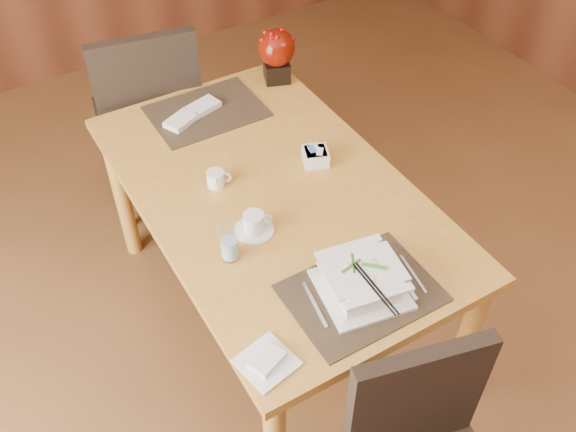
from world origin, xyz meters
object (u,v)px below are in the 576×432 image
soup_setting (362,281)px  creamer_jug (216,179)px  far_chair (150,112)px  coffee_cup (254,224)px  water_glass (229,241)px  dining_table (273,209)px  bread_plate (267,362)px  sugar_caddy (315,156)px  berry_decor (277,53)px

soup_setting → creamer_jug: soup_setting is taller
soup_setting → far_chair: (-0.13, 1.46, -0.23)m
soup_setting → coffee_cup: bearing=121.5°
water_glass → dining_table: bearing=37.4°
far_chair → bread_plate: bearing=91.4°
dining_table → bread_plate: bearing=-120.9°
dining_table → soup_setting: soup_setting is taller
sugar_caddy → berry_decor: size_ratio=0.39×
water_glass → bread_plate: bearing=-102.9°
dining_table → far_chair: far_chair is taller
coffee_cup → sugar_caddy: size_ratio=1.46×
water_glass → sugar_caddy: water_glass is taller
far_chair → berry_decor: bearing=158.6°
bread_plate → dining_table: bearing=59.1°
water_glass → bread_plate: 0.42m
dining_table → bread_plate: 0.73m
dining_table → creamer_jug: creamer_jug is taller
coffee_cup → far_chair: bearing=88.7°
water_glass → bread_plate: (-0.09, -0.41, -0.07)m
water_glass → bread_plate: water_glass is taller
dining_table → coffee_cup: size_ratio=11.25×
water_glass → sugar_caddy: 0.56m
soup_setting → water_glass: size_ratio=2.03×
dining_table → far_chair: (-0.13, 0.92, -0.08)m
coffee_cup → dining_table: bearing=43.8°
bread_plate → far_chair: bearing=81.2°
dining_table → creamer_jug: bearing=143.0°
water_glass → soup_setting: bearing=-49.9°
far_chair → coffee_cup: bearing=98.9°
dining_table → soup_setting: (0.00, -0.54, 0.15)m
water_glass → berry_decor: berry_decor is taller
creamer_jug → sugar_caddy: bearing=12.1°
dining_table → berry_decor: berry_decor is taller
sugar_caddy → bread_plate: bearing=-131.1°
soup_setting → coffee_cup: (-0.16, 0.39, -0.02)m
dining_table → water_glass: bearing=-142.6°
soup_setting → berry_decor: bearing=82.0°
creamer_jug → soup_setting: bearing=-52.9°
far_chair → sugar_caddy: bearing=121.8°
sugar_caddy → coffee_cup: bearing=-151.5°
berry_decor → coffee_cup: bearing=-124.6°
dining_table → sugar_caddy: sugar_caddy is taller
creamer_jug → berry_decor: 0.73m
dining_table → sugar_caddy: (0.21, 0.05, 0.12)m
water_glass → creamer_jug: water_glass is taller
creamer_jug → sugar_caddy: creamer_jug is taller
coffee_cup → water_glass: water_glass is taller
berry_decor → far_chair: (-0.50, 0.31, -0.31)m
creamer_jug → berry_decor: bearing=65.6°
sugar_caddy → dining_table: bearing=-166.7°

